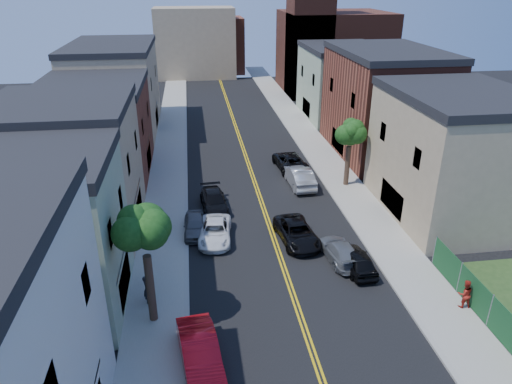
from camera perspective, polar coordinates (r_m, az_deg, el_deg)
name	(u,v)px	position (r m, az deg, el deg)	size (l,w,h in m)	color
sidewalk_left	(169,155)	(49.73, -10.53, 4.47)	(3.20, 100.00, 0.15)	gray
sidewalk_right	(317,148)	(51.36, 7.40, 5.34)	(3.20, 100.00, 0.15)	gray
curb_left	(186,154)	(49.67, -8.51, 4.59)	(0.30, 100.00, 0.15)	gray
curb_right	(301,149)	(50.94, 5.49, 5.27)	(0.30, 100.00, 0.15)	gray
bldg_left_palegrn	(31,242)	(27.45, -25.62, -5.47)	(9.00, 8.00, 8.50)	gray
bldg_left_tan_near	(68,173)	(35.17, -21.80, 2.18)	(9.00, 10.00, 9.00)	#998466
bldg_left_brick	(96,132)	(45.48, -18.81, 6.86)	(9.00, 12.00, 8.00)	brown
bldg_left_tan_far	(115,90)	(58.67, -16.67, 11.71)	(9.00, 16.00, 9.50)	#998466
bldg_right_tan	(454,158)	(38.30, 22.82, 3.78)	(9.00, 12.00, 9.00)	#998466
bldg_right_brick	(383,106)	(50.10, 15.16, 10.08)	(9.00, 14.00, 10.00)	brown
bldg_right_palegrn	(341,84)	(63.06, 10.29, 12.72)	(9.00, 12.00, 8.50)	gray
church	(328,45)	(77.47, 8.74, 17.25)	(16.20, 14.20, 22.60)	#4C2319
backdrop_left	(195,43)	(89.39, -7.38, 17.49)	(14.00, 8.00, 12.00)	#998466
backdrop_center	(216,45)	(93.62, -4.84, 17.30)	(10.00, 8.00, 10.00)	brown
fence_right	(508,331)	(27.01, 28.20, -14.63)	(0.04, 15.00, 1.90)	#143F1E
tree_left_mid	(142,212)	(23.31, -13.61, -2.39)	(5.20, 5.20, 9.29)	#36271B
tree_right_far	(351,123)	(40.56, 11.46, 8.23)	(4.40, 4.40, 8.03)	#36271B
red_sedan	(200,353)	(23.50, -6.79, -18.82)	(1.71, 4.90, 1.61)	red
white_pickup	(215,231)	(33.16, -4.97, -4.78)	(2.17, 4.70, 1.31)	white
grey_car_left	(195,225)	(34.10, -7.42, -4.00)	(1.57, 3.90, 1.33)	#4F5055
black_car_left	(214,201)	(37.40, -5.12, -1.13)	(1.95, 4.79, 1.39)	black
grey_car_right	(340,251)	(31.31, 10.15, -7.05)	(1.82, 4.48, 1.30)	slate
black_car_right	(357,260)	(30.56, 12.16, -8.03)	(1.62, 4.02, 1.37)	black
silver_car_right	(299,177)	(41.62, 5.26, 1.88)	(1.81, 5.20, 1.71)	#97999E
dark_car_right_far	(290,161)	(45.42, 4.10, 3.78)	(2.51, 5.44, 1.51)	black
black_suv_lane	(297,233)	(32.92, 4.98, -4.94)	(2.32, 5.02, 1.40)	black
pedestrian_left	(147,289)	(27.51, -13.06, -11.41)	(0.62, 0.41, 1.71)	#24242B
pedestrian_right	(465,294)	(28.89, 23.98, -11.20)	(0.83, 0.65, 1.71)	#A02118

